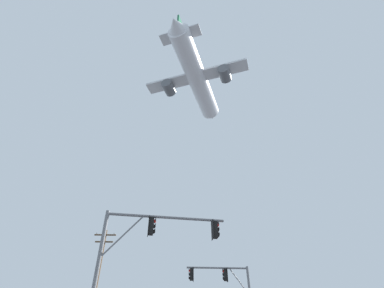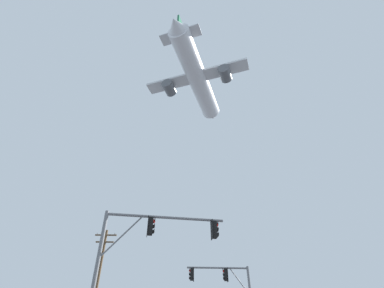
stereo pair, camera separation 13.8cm
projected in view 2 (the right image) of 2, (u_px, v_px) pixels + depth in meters
The scene contains 4 objects.
signal_pole_near at pixel (145, 246), 13.99m from camera, with size 6.34×1.10×6.76m.
signal_pole_far at pixel (228, 287), 22.08m from camera, with size 5.14×0.56×6.24m.
utility_pole at pixel (97, 283), 26.07m from camera, with size 2.20×0.28×10.62m.
airplane at pixel (197, 78), 46.00m from camera, with size 16.69×21.61×6.03m.
Camera 2 is at (-0.91, -5.47, 1.12)m, focal length 25.94 mm.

